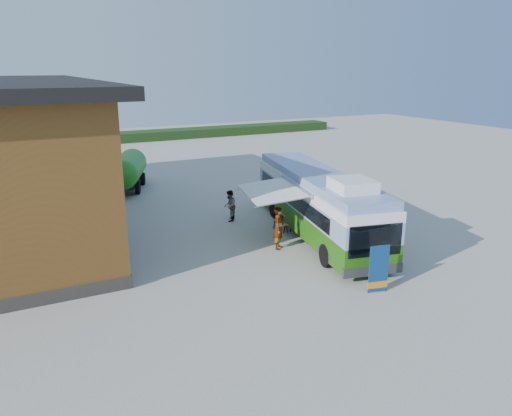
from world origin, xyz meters
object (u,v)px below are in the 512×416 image
person_a (279,228)px  slurry_tanker (128,169)px  bus (318,201)px  person_b (230,206)px  banner (378,273)px  picnic_table (289,219)px

person_a → slurry_tanker: (-3.45, 14.57, 0.41)m
bus → person_b: bearing=136.9°
person_a → person_b: size_ratio=1.17×
bus → person_a: 2.84m
banner → slurry_tanker: 20.77m
person_b → slurry_tanker: slurry_tanker is taller
person_b → bus: bearing=68.3°
banner → slurry_tanker: bearing=114.3°
bus → picnic_table: size_ratio=9.03×
person_a → person_b: (-0.27, 4.91, -0.14)m
picnic_table → bus: bearing=-66.1°
bus → person_b: (-2.89, 4.13, -0.91)m
bus → picnic_table: bus is taller
bus → picnic_table: 2.02m
person_a → person_b: 4.92m
bus → picnic_table: (-0.73, 1.45, -1.20)m
slurry_tanker → picnic_table: bearing=-44.6°
banner → person_a: person_a is taller
picnic_table → person_b: size_ratio=0.80×
banner → picnic_table: size_ratio=1.37×
bus → banner: bearing=-92.1°
slurry_tanker → banner: bearing=-55.7°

